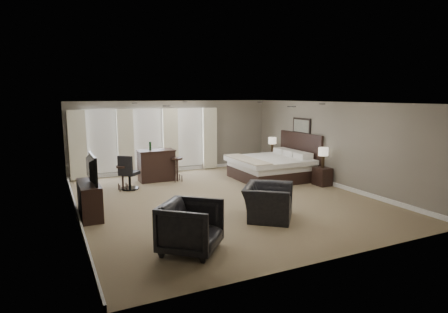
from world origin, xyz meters
name	(u,v)px	position (x,y,z in m)	size (l,w,h in m)	color
room	(224,152)	(0.00, 0.00, 1.30)	(7.60, 8.60, 2.64)	#7E6D50
window_bay	(148,141)	(-1.00, 4.11, 1.20)	(5.25, 0.20, 2.30)	silver
bed	(273,157)	(2.58, 1.54, 0.76)	(2.38, 2.28, 1.52)	silver
nightstand_near	(322,176)	(3.47, 0.09, 0.28)	(0.42, 0.51, 0.56)	black
nightstand_far	(272,161)	(3.47, 2.99, 0.30)	(0.45, 0.55, 0.60)	black
lamp_near	(323,158)	(3.47, 0.09, 0.88)	(0.31, 0.31, 0.63)	beige
lamp_far	(272,145)	(3.47, 2.99, 0.91)	(0.30, 0.30, 0.62)	beige
wall_art	(301,126)	(3.70, 1.54, 1.75)	(0.04, 0.96, 0.56)	slate
dresser	(90,200)	(-3.45, 0.01, 0.40)	(0.44, 1.37, 0.80)	black
tv	(88,180)	(-3.45, 0.01, 0.87)	(1.14, 0.66, 0.15)	black
armchair_near	(268,196)	(0.22, -1.89, 0.52)	(1.19, 0.77, 1.04)	black
armchair_far	(191,225)	(-2.03, -2.88, 0.51)	(0.98, 0.92, 1.01)	black
bar_counter	(156,165)	(-1.05, 2.95, 0.52)	(1.19, 0.62, 1.04)	black
bar_stool_left	(123,178)	(-2.30, 2.14, 0.38)	(0.36, 0.36, 0.75)	black
bar_stool_right	(177,169)	(-0.46, 2.58, 0.39)	(0.37, 0.37, 0.79)	black
desk_chair	(129,172)	(-2.09, 2.17, 0.53)	(0.54, 0.54, 1.05)	black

